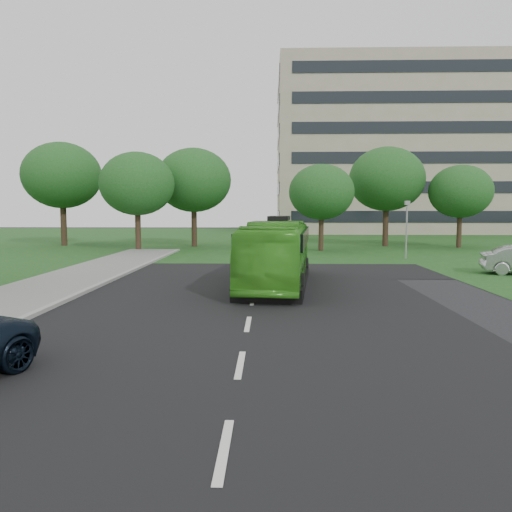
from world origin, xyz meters
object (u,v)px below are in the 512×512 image
Objects in this scene: office_building at (408,151)px; camera_pole at (407,222)px; tree_park_b at (194,180)px; tree_park_c at (322,192)px; bus at (277,253)px; tree_park_d at (387,179)px; tree_park_a at (137,184)px; tree_park_f at (62,176)px; tree_park_e at (461,192)px.

office_building is 45.97m from camera_pole.
tree_park_b is 1.26× the size of tree_park_c.
bus is at bearing -101.74° from tree_park_c.
office_building is 4.35× the size of tree_park_b.
camera_pole is at bearing -96.20° from tree_park_d.
tree_park_f is at bearing 146.64° from tree_park_a.
tree_park_f is at bearing 167.48° from tree_park_c.
tree_park_a is at bearing -171.61° from tree_park_e.
camera_pole is (20.84, -6.37, -2.98)m from tree_park_a.
tree_park_c is at bearing -163.62° from tree_park_e.
tree_park_a reaches higher than bus.
office_building reaches higher than tree_park_c.
tree_park_a reaches higher than tree_park_e.
office_building is at bearing 60.67° from camera_pole.
tree_park_f is at bearing 135.22° from bus.
tree_park_b is at bearing -131.61° from office_building.
tree_park_a reaches higher than tree_park_c.
bus is 15.64m from camera_pole.
tree_park_a is 0.90× the size of tree_park_b.
tree_park_e is at bearing -2.41° from tree_park_f.
tree_park_c is at bearing 84.03° from bus.
tree_park_f is 32.34m from bus.
tree_park_d is (22.16, 5.81, 0.70)m from tree_park_a.
tree_park_b is at bearing 178.20° from tree_park_e.
office_building is 9.76× the size of camera_pole.
tree_park_a is at bearing -128.94° from tree_park_b.
tree_park_b is 12.43m from tree_park_c.
tree_park_c is 0.78× the size of tree_park_d.
tree_park_f is at bearing 177.59° from tree_park_e.
tree_park_d is at bearing 165.84° from tree_park_e.
tree_park_b reaches higher than tree_park_a.
bus is (-17.00, -23.07, -3.63)m from tree_park_e.
office_building is at bearing 65.15° from tree_park_c.
bus is (-4.00, -19.25, -3.46)m from tree_park_c.
bus is (-20.96, -55.86, -11.01)m from office_building.
bus is (20.28, -24.64, -5.24)m from tree_park_f.
tree_park_e is (24.48, -0.77, -1.09)m from tree_park_b.
office_building is 49.69m from tree_park_a.
tree_park_b reaches higher than tree_park_c.
office_building reaches higher than bus.
tree_park_b is 18.16m from tree_park_d.
camera_pole is at bearing -125.93° from tree_park_e.
tree_park_c is at bearing 113.95° from camera_pole.
tree_park_e is (13.00, 3.82, 0.17)m from tree_park_c.
tree_park_a is 15.53m from tree_park_c.
tree_park_b is at bearing 51.06° from tree_park_a.
bus is at bearing -113.37° from tree_park_d.
tree_park_f is 32.27m from camera_pole.
tree_park_d reaches higher than tree_park_a.
camera_pole is (9.34, 12.49, 1.16)m from bus.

